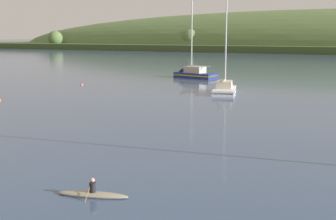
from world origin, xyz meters
TOP-DOWN VIEW (x-y plane):
  - far_shoreline_hill at (-31.04, 240.34)m, footprint 505.18×113.92m
  - sailboat_near_mooring at (-2.26, 53.69)m, footprint 5.46×8.86m
  - sailboat_far_left at (-16.55, 70.94)m, footprint 9.44×4.70m
  - canoe_with_paddler at (8.69, 13.34)m, footprint 3.58×1.88m
  - mooring_buoy_midchannel at (-25.29, 50.95)m, footprint 0.46×0.46m

SIDE VIEW (x-z plane):
  - mooring_buoy_midchannel at x=-25.29m, z-range -0.27..0.27m
  - canoe_with_paddler at x=8.69m, z-range -0.41..0.62m
  - far_shoreline_hill at x=-31.04m, z-range -20.86..21.10m
  - sailboat_near_mooring at x=-2.26m, z-range -6.87..7.41m
  - sailboat_far_left at x=-16.55m, z-range -7.29..7.97m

